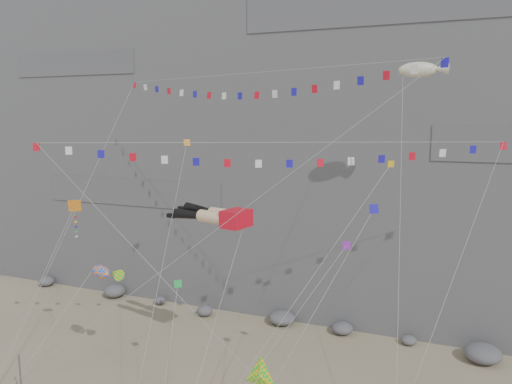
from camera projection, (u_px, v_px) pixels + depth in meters
cliff at (325, 76)px, 59.10m from camera, size 80.00×28.00×50.00m
talus_boulders at (282, 318)px, 49.01m from camera, size 60.00×3.00×1.20m
anchor_pole_left at (21, 380)px, 35.11m from camera, size 0.12×0.12×3.76m
legs_kite at (215, 216)px, 37.42m from camera, size 7.61×14.92×18.04m
flag_banner_upper at (248, 74)px, 37.79m from camera, size 29.37×17.69×30.47m
flag_banner_lower at (274, 143)px, 34.37m from camera, size 29.57×15.00×21.92m
harlequin_kite at (74, 206)px, 36.91m from camera, size 4.32×7.64×15.51m
fish_windsock at (101, 272)px, 38.24m from camera, size 5.43×8.91×11.91m
delta_kite at (260, 377)px, 26.47m from camera, size 5.61×3.60×8.64m
blimp_windsock at (418, 71)px, 36.50m from camera, size 4.02×15.99×27.99m
small_kite_a at (186, 147)px, 41.30m from camera, size 4.19×15.13×23.37m
small_kite_b at (344, 248)px, 33.62m from camera, size 7.67×11.74×17.47m
small_kite_c at (178, 286)px, 34.75m from camera, size 3.41×8.51×11.96m
small_kite_d at (385, 172)px, 34.60m from camera, size 10.20×15.81×24.68m
small_kite_e at (372, 213)px, 28.36m from camera, size 7.90×6.90×17.77m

